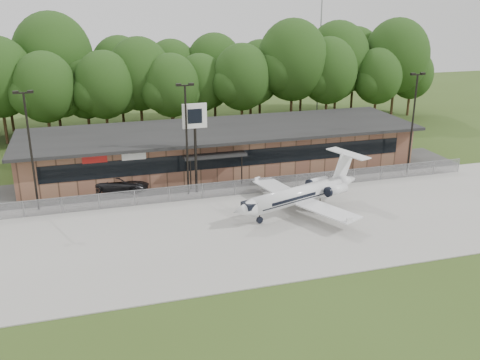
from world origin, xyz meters
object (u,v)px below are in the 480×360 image
object	(u,v)px
business_jet	(301,195)
suv	(120,183)
terminal	(221,147)
pole_sign	(195,126)

from	to	relation	value
business_jet	suv	xyz separation A→B (m)	(-14.17, 9.87, -0.85)
business_jet	suv	size ratio (longest dim) A/B	2.44
terminal	suv	bearing A→B (deg)	-158.06
terminal	pole_sign	world-z (taller)	pole_sign
terminal	suv	size ratio (longest dim) A/B	7.66
business_jet	pole_sign	size ratio (longest dim) A/B	1.56
suv	pole_sign	distance (m)	9.21
terminal	business_jet	world-z (taller)	business_jet
suv	business_jet	bearing A→B (deg)	-106.92
terminal	pole_sign	xyz separation A→B (m)	(-4.17, -7.14, 4.23)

